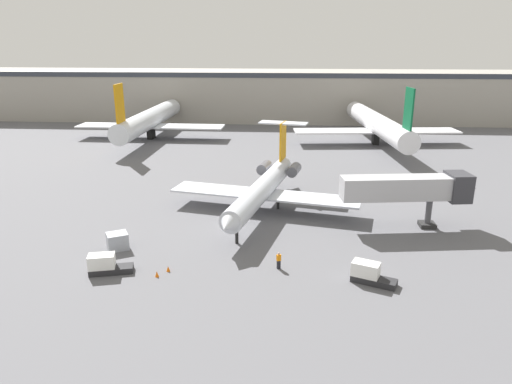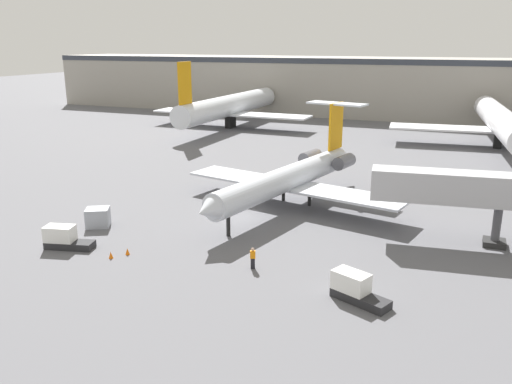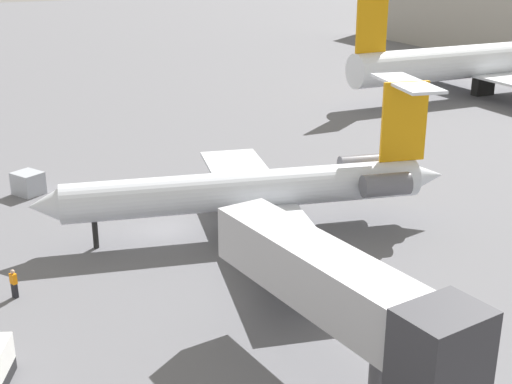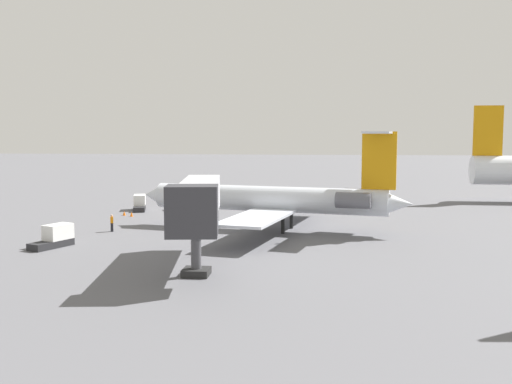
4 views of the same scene
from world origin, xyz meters
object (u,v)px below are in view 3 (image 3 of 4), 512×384
jet_bridge (347,295)px  regional_jet (261,188)px  ground_crew_marshaller (14,283)px  parked_airliner_west_end (485,61)px  cargo_container_uld (28,183)px

jet_bridge → regional_jet: bearing=165.6°
regional_jet → ground_crew_marshaller: regional_jet is taller
ground_crew_marshaller → parked_airliner_west_end: (-30.28, 60.93, 3.47)m
parked_airliner_west_end → cargo_container_uld: bearing=-77.0°
regional_jet → cargo_container_uld: 19.67m
jet_bridge → parked_airliner_west_end: bearing=132.7°
ground_crew_marshaller → parked_airliner_west_end: bearing=116.4°
jet_bridge → parked_airliner_west_end: 66.91m
ground_crew_marshaller → cargo_container_uld: size_ratio=0.63×
jet_bridge → ground_crew_marshaller: size_ratio=8.85×
jet_bridge → cargo_container_uld: jet_bridge is taller
regional_jet → jet_bridge: size_ratio=1.85×
parked_airliner_west_end → regional_jet: bearing=-58.0°
ground_crew_marshaller → cargo_container_uld: cargo_container_uld is taller
regional_jet → ground_crew_marshaller: bearing=-81.8°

